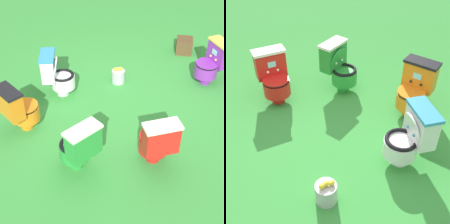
# 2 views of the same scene
# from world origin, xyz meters

# --- Properties ---
(ground) EXTENTS (14.00, 14.00, 0.00)m
(ground) POSITION_xyz_m (0.00, 0.00, 0.00)
(ground) COLOR green
(toilet_green) EXTENTS (0.48, 0.55, 0.73)m
(toilet_green) POSITION_xyz_m (1.19, 0.73, 0.37)
(toilet_green) COLOR green
(toilet_green) RESTS_ON ground
(toilet_orange) EXTENTS (0.56, 0.48, 0.73)m
(toilet_orange) POSITION_xyz_m (1.52, -0.36, 0.37)
(toilet_orange) COLOR orange
(toilet_orange) RESTS_ON ground
(toilet_red) EXTENTS (0.53, 0.59, 0.73)m
(toilet_red) POSITION_xyz_m (0.36, 1.15, 0.37)
(toilet_red) COLOR red
(toilet_red) RESTS_ON ground
(toilet_white) EXTENTS (0.63, 0.59, 0.73)m
(toilet_white) POSITION_xyz_m (0.72, -0.85, 0.37)
(toilet_white) COLOR white
(toilet_white) RESTS_ON ground
(toilet_purple) EXTENTS (0.56, 0.49, 0.73)m
(toilet_purple) POSITION_xyz_m (-1.55, 0.19, 0.37)
(toilet_purple) COLOR purple
(toilet_purple) RESTS_ON ground
(small_crate) EXTENTS (0.43, 0.43, 0.27)m
(small_crate) POSITION_xyz_m (-1.89, -0.80, 0.14)
(small_crate) COLOR brown
(small_crate) RESTS_ON ground
(lemon_bucket) EXTENTS (0.22, 0.22, 0.28)m
(lemon_bucket) POSITION_xyz_m (-0.27, -0.63, 0.12)
(lemon_bucket) COLOR #B7B7BF
(lemon_bucket) RESTS_ON ground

